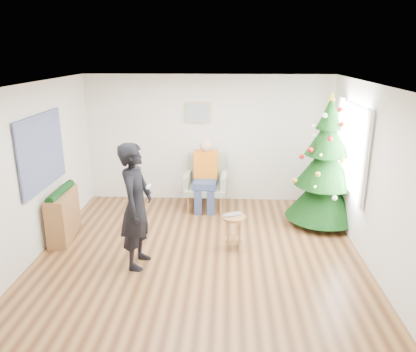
# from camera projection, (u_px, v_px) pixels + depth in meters

# --- Properties ---
(floor) EXTENTS (5.00, 5.00, 0.00)m
(floor) POSITION_uv_depth(u_px,v_px,m) (200.00, 254.00, 6.33)
(floor) COLOR brown
(floor) RESTS_ON ground
(ceiling) EXTENTS (5.00, 5.00, 0.00)m
(ceiling) POSITION_uv_depth(u_px,v_px,m) (199.00, 85.00, 5.55)
(ceiling) COLOR white
(ceiling) RESTS_ON wall_back
(wall_back) EXTENTS (5.00, 0.00, 5.00)m
(wall_back) POSITION_uv_depth(u_px,v_px,m) (208.00, 139.00, 8.32)
(wall_back) COLOR silver
(wall_back) RESTS_ON floor
(wall_front) EXTENTS (5.00, 0.00, 5.00)m
(wall_front) POSITION_uv_depth(u_px,v_px,m) (179.00, 259.00, 3.55)
(wall_front) COLOR silver
(wall_front) RESTS_ON floor
(wall_left) EXTENTS (0.00, 5.00, 5.00)m
(wall_left) POSITION_uv_depth(u_px,v_px,m) (33.00, 173.00, 6.06)
(wall_left) COLOR silver
(wall_left) RESTS_ON floor
(wall_right) EXTENTS (0.00, 5.00, 5.00)m
(wall_right) POSITION_uv_depth(u_px,v_px,m) (373.00, 178.00, 5.82)
(wall_right) COLOR silver
(wall_right) RESTS_ON floor
(window_panel) EXTENTS (0.04, 1.30, 1.40)m
(window_panel) POSITION_uv_depth(u_px,v_px,m) (352.00, 148.00, 6.71)
(window_panel) COLOR white
(window_panel) RESTS_ON wall_right
(curtains) EXTENTS (0.05, 1.75, 1.50)m
(curtains) POSITION_uv_depth(u_px,v_px,m) (350.00, 148.00, 6.71)
(curtains) COLOR white
(curtains) RESTS_ON wall_right
(christmas_tree) EXTENTS (1.32, 1.32, 2.38)m
(christmas_tree) POSITION_uv_depth(u_px,v_px,m) (326.00, 167.00, 7.18)
(christmas_tree) COLOR #3F2816
(christmas_tree) RESTS_ON floor
(stool) EXTENTS (0.37, 0.37, 0.56)m
(stool) POSITION_uv_depth(u_px,v_px,m) (234.00, 232.00, 6.44)
(stool) COLOR brown
(stool) RESTS_ON floor
(laptop) EXTENTS (0.36, 0.31, 0.02)m
(laptop) POSITION_uv_depth(u_px,v_px,m) (234.00, 216.00, 6.36)
(laptop) COLOR silver
(laptop) RESTS_ON stool
(armchair) EXTENTS (0.86, 0.79, 1.05)m
(armchair) POSITION_uv_depth(u_px,v_px,m) (206.00, 188.00, 8.14)
(armchair) COLOR gray
(armchair) RESTS_ON floor
(seated_person) EXTENTS (0.47, 0.68, 1.37)m
(seated_person) POSITION_uv_depth(u_px,v_px,m) (205.00, 174.00, 7.98)
(seated_person) COLOR navy
(seated_person) RESTS_ON armchair
(standing_man) EXTENTS (0.51, 0.72, 1.85)m
(standing_man) POSITION_uv_depth(u_px,v_px,m) (136.00, 206.00, 5.78)
(standing_man) COLOR black
(standing_man) RESTS_ON floor
(game_controller) EXTENTS (0.05, 0.13, 0.04)m
(game_controller) POSITION_uv_depth(u_px,v_px,m) (149.00, 186.00, 5.65)
(game_controller) COLOR white
(game_controller) RESTS_ON standing_man
(console) EXTENTS (0.41, 1.03, 0.80)m
(console) POSITION_uv_depth(u_px,v_px,m) (63.00, 215.00, 6.79)
(console) COLOR brown
(console) RESTS_ON floor
(garland) EXTENTS (0.14, 0.90, 0.14)m
(garland) POSITION_uv_depth(u_px,v_px,m) (61.00, 192.00, 6.67)
(garland) COLOR black
(garland) RESTS_ON console
(tapestry) EXTENTS (0.03, 1.50, 1.15)m
(tapestry) POSITION_uv_depth(u_px,v_px,m) (42.00, 152.00, 6.27)
(tapestry) COLOR black
(tapestry) RESTS_ON wall_left
(framed_picture) EXTENTS (0.52, 0.05, 0.42)m
(framed_picture) POSITION_uv_depth(u_px,v_px,m) (198.00, 113.00, 8.13)
(framed_picture) COLOR tan
(framed_picture) RESTS_ON wall_back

